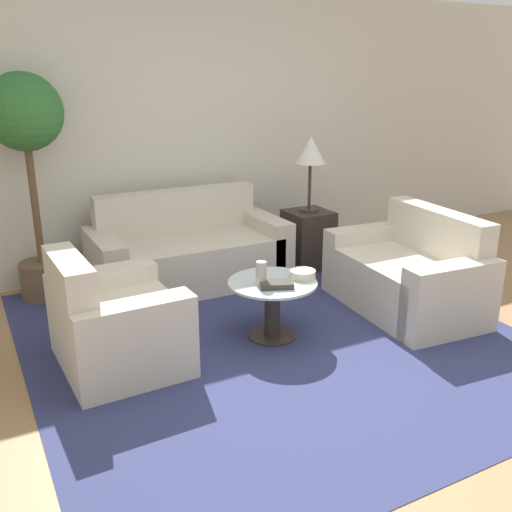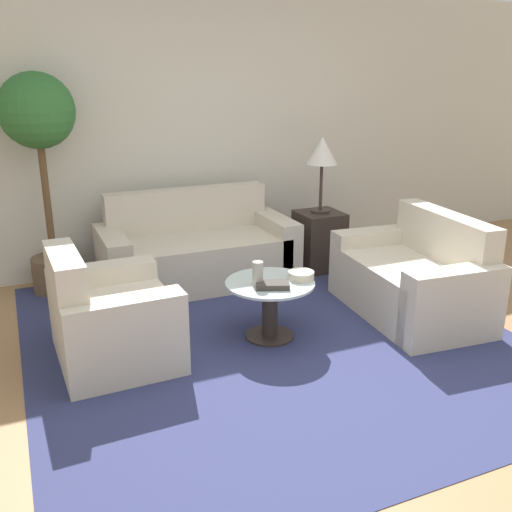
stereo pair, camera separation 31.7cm
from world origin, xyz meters
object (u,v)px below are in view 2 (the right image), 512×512
object	(u,v)px
armchair	(106,322)
book_stack	(273,285)
potted_plant	(40,141)
table_lamp	(322,153)
bowl	(301,275)
sofa_main	(196,252)
loveseat	(417,280)
vase	(258,274)
coffee_table	(270,302)

from	to	relation	value
armchair	book_stack	distance (m)	1.14
potted_plant	table_lamp	bearing A→B (deg)	-9.81
bowl	potted_plant	bearing A→B (deg)	133.67
sofa_main	table_lamp	bearing A→B (deg)	-7.57
loveseat	vase	world-z (taller)	loveseat
armchair	vase	world-z (taller)	armchair
vase	book_stack	size ratio (longest dim) A/B	0.67
sofa_main	vase	xyz separation A→B (m)	(0.02, -1.38, 0.24)
bowl	book_stack	distance (m)	0.27
coffee_table	book_stack	xyz separation A→B (m)	(-0.03, -0.11, 0.17)
sofa_main	coffee_table	distance (m)	1.35
table_lamp	armchair	bearing A→B (deg)	-154.47
coffee_table	bowl	size ratio (longest dim) A/B	3.46
potted_plant	bowl	world-z (taller)	potted_plant
potted_plant	sofa_main	bearing A→B (deg)	-12.00
coffee_table	potted_plant	world-z (taller)	potted_plant
table_lamp	bowl	bearing A→B (deg)	-124.67
sofa_main	book_stack	distance (m)	1.47
sofa_main	table_lamp	world-z (taller)	table_lamp
table_lamp	vase	size ratio (longest dim) A/B	4.05
sofa_main	vase	bearing A→B (deg)	-89.33
loveseat	book_stack	distance (m)	1.30
bowl	coffee_table	bearing A→B (deg)	169.76
book_stack	armchair	bearing A→B (deg)	-170.72
armchair	vase	bearing A→B (deg)	-100.76
loveseat	book_stack	world-z (taller)	loveseat
potted_plant	book_stack	distance (m)	2.32
armchair	loveseat	xyz separation A→B (m)	(2.39, -0.19, 0.00)
loveseat	bowl	size ratio (longest dim) A/B	7.25
sofa_main	table_lamp	xyz separation A→B (m)	(1.20, -0.16, 0.85)
table_lamp	potted_plant	world-z (taller)	potted_plant
armchair	vase	distance (m)	1.07
table_lamp	book_stack	distance (m)	1.83
coffee_table	vase	size ratio (longest dim) A/B	3.64
sofa_main	table_lamp	distance (m)	1.48
armchair	bowl	size ratio (longest dim) A/B	4.90
sofa_main	table_lamp	size ratio (longest dim) A/B	2.41
sofa_main	book_stack	bearing A→B (deg)	-86.34
armchair	table_lamp	size ratio (longest dim) A/B	1.27
table_lamp	vase	xyz separation A→B (m)	(-1.18, -1.22, -0.61)
coffee_table	book_stack	size ratio (longest dim) A/B	2.45
armchair	table_lamp	xyz separation A→B (m)	(2.21, 1.06, 0.86)
loveseat	potted_plant	size ratio (longest dim) A/B	0.72
bowl	book_stack	world-z (taller)	bowl
loveseat	table_lamp	bearing A→B (deg)	-167.19
armchair	loveseat	distance (m)	2.40
loveseat	table_lamp	size ratio (longest dim) A/B	1.89
loveseat	table_lamp	xyz separation A→B (m)	(-0.18, 1.24, 0.85)
coffee_table	potted_plant	bearing A→B (deg)	129.93
coffee_table	sofa_main	bearing A→B (deg)	95.37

